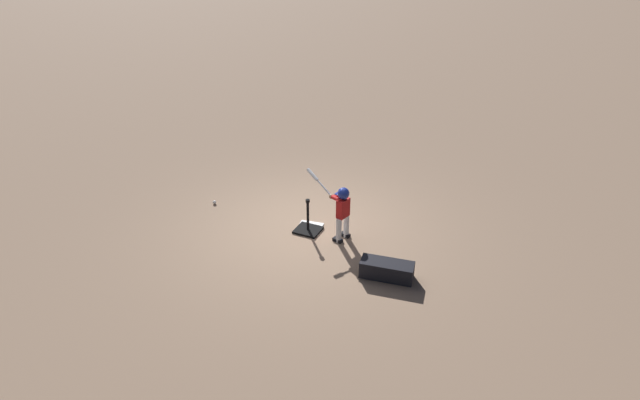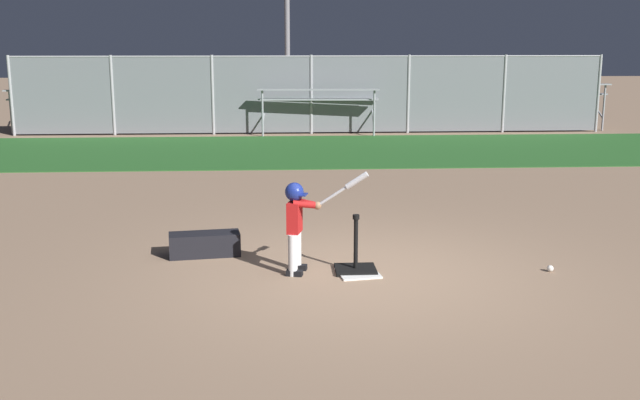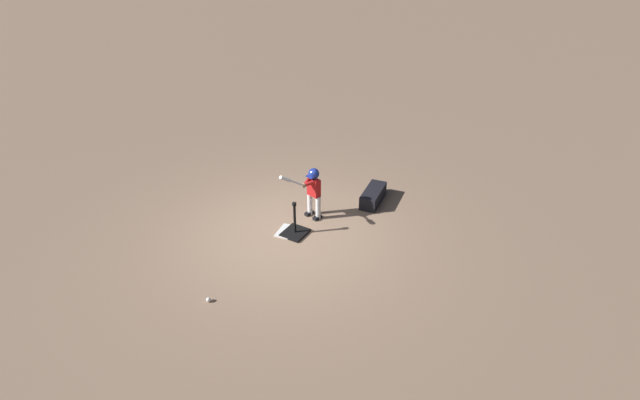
{
  "view_description": "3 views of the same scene",
  "coord_description": "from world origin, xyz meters",
  "views": [
    {
      "loc": [
        -3.59,
        7.16,
        4.82
      ],
      "look_at": [
        -0.44,
        0.37,
        0.84
      ],
      "focal_mm": 28.0,
      "sensor_mm": 36.0,
      "label": 1
    },
    {
      "loc": [
        -0.95,
        -7.87,
        2.55
      ],
      "look_at": [
        -0.5,
        -0.13,
        0.88
      ],
      "focal_mm": 42.0,
      "sensor_mm": 36.0,
      "label": 2
    },
    {
      "loc": [
        6.15,
        4.33,
        5.14
      ],
      "look_at": [
        -0.51,
        0.42,
        0.58
      ],
      "focal_mm": 28.0,
      "sensor_mm": 36.0,
      "label": 3
    }
  ],
  "objects": [
    {
      "name": "ground_plane",
      "position": [
        0.0,
        0.0,
        0.0
      ],
      "size": [
        90.0,
        90.0,
        0.0
      ],
      "primitive_type": "plane",
      "color": "#93755B"
    },
    {
      "name": "home_plate",
      "position": [
        -0.07,
        0.04,
        0.01
      ],
      "size": [
        0.5,
        0.5,
        0.02
      ],
      "primitive_type": "cube",
      "rotation": [
        0.0,
        0.0,
        0.16
      ],
      "color": "white",
      "rests_on": "ground_plane"
    },
    {
      "name": "batting_tee",
      "position": [
        -0.09,
        0.14,
        0.08
      ],
      "size": [
        0.46,
        0.41,
        0.65
      ],
      "color": "black",
      "rests_on": "ground_plane"
    },
    {
      "name": "batter_child",
      "position": [
        -0.73,
        0.12,
        0.65
      ],
      "size": [
        0.91,
        0.4,
        1.17
      ],
      "color": "silver",
      "rests_on": "ground_plane"
    },
    {
      "name": "baseball",
      "position": [
        2.09,
        -0.0,
        0.04
      ],
      "size": [
        0.07,
        0.07,
        0.07
      ],
      "primitive_type": "sphere",
      "color": "white",
      "rests_on": "ground_plane"
    },
    {
      "name": "equipment_bag",
      "position": [
        -1.84,
        0.87,
        0.14
      ],
      "size": [
        0.88,
        0.43,
        0.28
      ],
      "primitive_type": "cube",
      "rotation": [
        0.0,
        0.0,
        0.14
      ],
      "color": "black",
      "rests_on": "ground_plane"
    }
  ]
}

